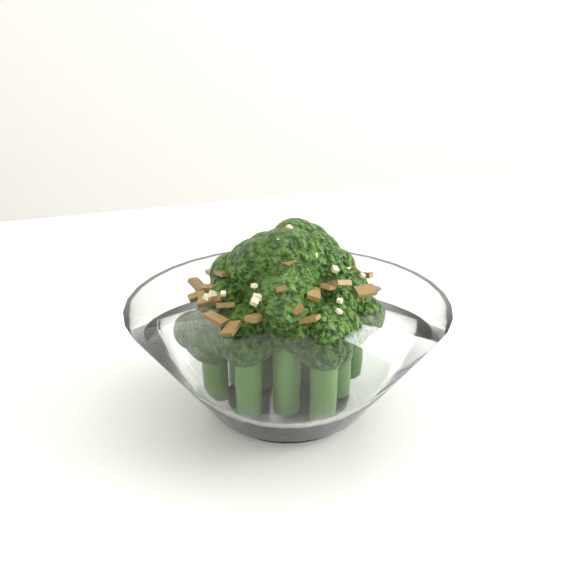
{
  "coord_description": "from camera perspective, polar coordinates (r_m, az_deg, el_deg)",
  "views": [
    {
      "loc": [
        -0.03,
        -0.58,
        1.04
      ],
      "look_at": [
        -0.05,
        -0.11,
        0.84
      ],
      "focal_mm": 50.0,
      "sensor_mm": 36.0,
      "label": 1
    }
  ],
  "objects": [
    {
      "name": "table",
      "position": [
        0.69,
        4.5,
        -8.22
      ],
      "size": [
        1.41,
        1.18,
        0.75
      ],
      "color": "white",
      "rests_on": "ground"
    },
    {
      "name": "broccoli_dish",
      "position": [
        0.53,
        -0.03,
        -3.8
      ],
      "size": [
        0.21,
        0.21,
        0.13
      ],
      "color": "white",
      "rests_on": "table"
    }
  ]
}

